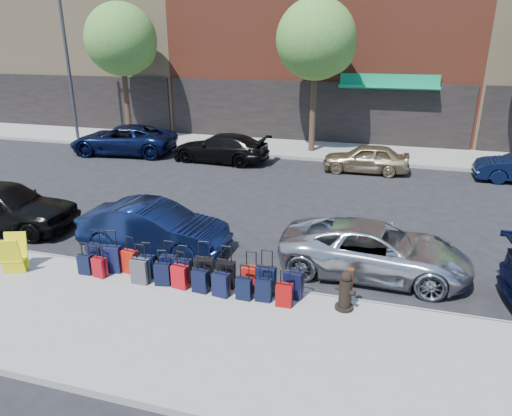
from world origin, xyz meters
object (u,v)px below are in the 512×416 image
(display_rack, at_px, (13,254))
(car_far_1, at_px, (221,148))
(streetlight, at_px, (70,56))
(bollard, at_px, (349,286))
(tree_left, at_px, (123,42))
(car_near_0, at_px, (2,206))
(car_near_2, at_px, (374,250))
(suitcase_front_5, at_px, (183,271))
(car_near_1, at_px, (154,227))
(car_far_2, at_px, (366,158))
(fire_hydrant, at_px, (345,292))
(tree_center, at_px, (319,42))
(car_far_0, at_px, (123,140))

(display_rack, distance_m, car_far_1, 12.11)
(streetlight, xyz_separation_m, bollard, (16.55, -13.51, -4.08))
(streetlight, relative_size, car_far_1, 1.73)
(tree_left, xyz_separation_m, car_near_0, (3.06, -12.61, -4.64))
(bollard, relative_size, car_near_2, 0.18)
(suitcase_front_5, xyz_separation_m, car_near_1, (-1.62, 1.65, 0.24))
(display_rack, distance_m, car_far_2, 14.30)
(fire_hydrant, height_order, car_far_2, car_far_2)
(car_near_2, bearing_deg, bollard, 168.55)
(bollard, height_order, display_rack, display_rack)
(fire_hydrant, bearing_deg, tree_center, 125.30)
(display_rack, relative_size, car_far_0, 0.18)
(display_rack, distance_m, car_near_1, 3.45)
(display_rack, bearing_deg, tree_center, 51.77)
(suitcase_front_5, xyz_separation_m, fire_hydrant, (3.74, -0.11, 0.12))
(tree_center, bearing_deg, car_near_0, -120.54)
(suitcase_front_5, relative_size, car_far_1, 0.20)
(suitcase_front_5, distance_m, car_near_2, 4.66)
(tree_center, relative_size, fire_hydrant, 8.36)
(tree_center, height_order, streetlight, streetlight)
(car_near_1, height_order, car_near_2, car_near_1)
(car_near_2, relative_size, car_far_0, 0.86)
(car_near_1, bearing_deg, streetlight, 43.45)
(suitcase_front_5, bearing_deg, car_near_0, 160.40)
(tree_center, xyz_separation_m, car_near_0, (-7.44, -12.61, -4.64))
(tree_center, height_order, car_near_1, tree_center)
(car_far_2, bearing_deg, car_near_2, 2.89)
(car_far_2, bearing_deg, display_rack, -33.87)
(fire_hydrant, distance_m, car_far_2, 11.54)
(bollard, xyz_separation_m, car_far_0, (-12.44, 11.40, 0.16))
(car_near_0, xyz_separation_m, car_near_2, (10.97, 0.27, -0.13))
(car_near_2, relative_size, car_far_2, 1.24)
(tree_center, bearing_deg, bollard, -77.66)
(car_far_2, bearing_deg, fire_hydrant, -0.33)
(streetlight, xyz_separation_m, car_near_2, (16.97, -11.64, -4.03))
(car_near_1, distance_m, car_far_2, 11.01)
(bollard, xyz_separation_m, car_far_2, (-0.36, 11.32, 0.05))
(display_rack, bearing_deg, fire_hydrant, -16.11)
(display_rack, distance_m, car_near_2, 8.78)
(streetlight, relative_size, car_near_0, 1.78)
(suitcase_front_5, bearing_deg, tree_left, 118.98)
(display_rack, relative_size, car_near_1, 0.23)
(car_near_0, height_order, car_near_2, car_near_0)
(fire_hydrant, height_order, car_near_1, car_near_1)
(fire_hydrant, bearing_deg, car_near_2, 100.33)
(tree_left, height_order, car_near_2, tree_left)
(tree_center, relative_size, car_near_1, 1.78)
(car_near_2, height_order, car_far_2, car_near_2)
(suitcase_front_5, bearing_deg, streetlight, 127.68)
(bollard, bearing_deg, car_far_1, 122.21)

